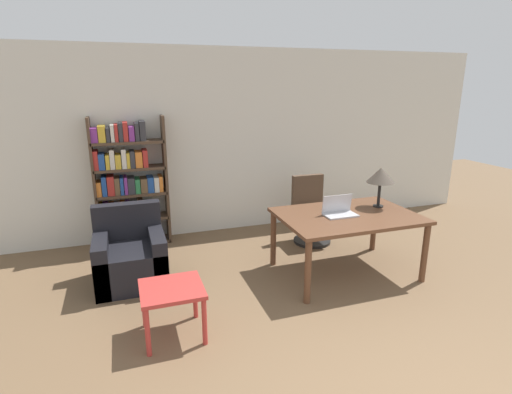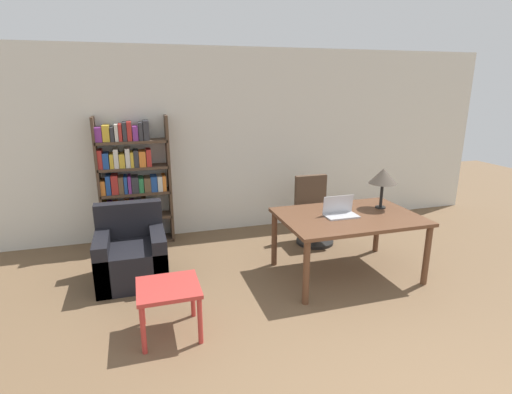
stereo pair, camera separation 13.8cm
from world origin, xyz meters
The scene contains 8 objects.
wall_back centered at (0.00, 4.53, 1.35)m, with size 8.00×0.06×2.70m.
desk centered at (0.62, 2.58, 0.66)m, with size 1.58×1.09×0.74m.
laptop centered at (0.51, 2.59, 0.79)m, with size 0.37×0.22×0.23m.
table_lamp centered at (1.13, 2.72, 1.12)m, with size 0.33×0.33×0.49m.
office_chair centered at (0.68, 3.64, 0.44)m, with size 0.53×0.53×0.94m.
side_table_blue centered at (-1.49, 1.99, 0.40)m, with size 0.55×0.51×0.48m.
armchair centered at (-1.81, 3.19, 0.29)m, with size 0.76×0.78×0.85m.
bookshelf centered at (-1.76, 4.34, 0.83)m, with size 0.97×0.28×1.78m.
Camera 2 is at (-1.67, -1.26, 2.19)m, focal length 28.00 mm.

